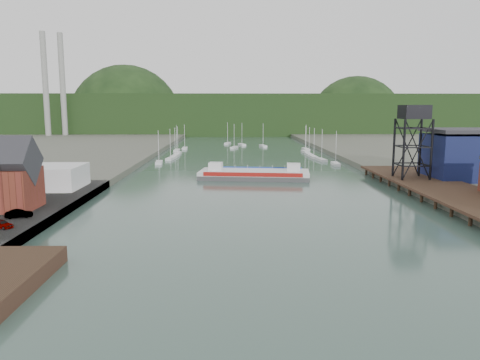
{
  "coord_description": "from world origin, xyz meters",
  "views": [
    {
      "loc": [
        -5.15,
        -43.58,
        17.58
      ],
      "look_at": [
        -3.2,
        43.93,
        4.0
      ],
      "focal_mm": 35.0,
      "sensor_mm": 36.0,
      "label": 1
    }
  ],
  "objects": [
    {
      "name": "white_shed",
      "position": [
        -44.0,
        50.0,
        3.85
      ],
      "size": [
        18.0,
        12.0,
        4.5
      ],
      "primitive_type": "cube",
      "color": "silver",
      "rests_on": "west_quay"
    },
    {
      "name": "car_west_b",
      "position": [
        -36.08,
        24.0,
        2.21
      ],
      "size": [
        3.94,
        2.25,
        1.23
      ],
      "primitive_type": "imported",
      "rotation": [
        0.0,
        0.0,
        1.84
      ],
      "color": "#999999",
      "rests_on": "west_quay"
    },
    {
      "name": "blue_shed",
      "position": [
        50.0,
        60.0,
        7.06
      ],
      "size": [
        20.5,
        14.5,
        11.3
      ],
      "color": "#0E183E",
      "rests_on": "east_land"
    },
    {
      "name": "chain_ferry",
      "position": [
        1.01,
        72.24,
        1.12
      ],
      "size": [
        28.31,
        14.22,
        3.91
      ],
      "rotation": [
        0.0,
        0.0,
        -0.13
      ],
      "color": "#444446",
      "rests_on": "ground"
    },
    {
      "name": "lift_tower",
      "position": [
        35.0,
        58.0,
        15.65
      ],
      "size": [
        6.5,
        6.5,
        16.0
      ],
      "color": "black",
      "rests_on": "east_pier"
    },
    {
      "name": "car_west_a",
      "position": [
        -35.75,
        17.92,
        2.2
      ],
      "size": [
        3.78,
        2.7,
        1.2
      ],
      "primitive_type": "imported",
      "rotation": [
        0.0,
        0.0,
        1.16
      ],
      "color": "#999999",
      "rests_on": "west_quay"
    },
    {
      "name": "ground",
      "position": [
        0.0,
        0.0,
        0.0
      ],
      "size": [
        600.0,
        600.0,
        0.0
      ],
      "primitive_type": "plane",
      "color": "#2C453E",
      "rests_on": "ground"
    },
    {
      "name": "smokestacks",
      "position": [
        -106.0,
        232.5,
        30.0
      ],
      "size": [
        11.2,
        8.2,
        60.0
      ],
      "color": "gray",
      "rests_on": "ground"
    },
    {
      "name": "east_pier",
      "position": [
        37.0,
        45.0,
        1.9
      ],
      "size": [
        14.0,
        70.0,
        2.45
      ],
      "color": "black",
      "rests_on": "ground"
    },
    {
      "name": "marina_sailboats",
      "position": [
        0.08,
        138.46,
        0.35
      ],
      "size": [
        57.71,
        92.65,
        0.9
      ],
      "color": "silver",
      "rests_on": "ground"
    },
    {
      "name": "distant_hills",
      "position": [
        -3.98,
        301.35,
        10.38
      ],
      "size": [
        500.0,
        120.0,
        80.0
      ],
      "color": "black",
      "rests_on": "ground"
    }
  ]
}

